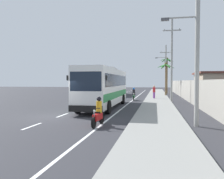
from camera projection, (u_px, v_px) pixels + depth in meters
ground_plane at (58, 117)px, 15.98m from camera, size 160.00×160.00×0.00m
sidewalk_kerb at (157, 104)px, 24.49m from camera, size 3.20×90.00×0.14m
lane_markings at (122, 100)px, 29.60m from camera, size 3.79×71.00×0.01m
boundary_wall at (189, 91)px, 27.65m from camera, size 0.24×60.00×2.59m
coach_bus_foreground at (105, 86)px, 21.69m from camera, size 2.91×12.36×3.86m
coach_bus_far_lane at (109, 84)px, 41.92m from camera, size 3.03×10.62×3.69m
motorcycle_beside_bus at (134, 95)px, 29.61m from camera, size 0.56×1.96×1.65m
motorcycle_trailing at (98, 114)px, 12.74m from camera, size 0.56×1.96×1.62m
pedestrian_near_kerb at (154, 92)px, 31.54m from camera, size 0.36×0.36×1.74m
utility_pole_nearest at (196, 44)px, 12.40m from camera, size 2.97×0.24×8.48m
utility_pole_mid at (172, 59)px, 27.31m from camera, size 2.13×0.24×9.82m
utility_pole_far at (165, 68)px, 42.21m from camera, size 3.01×0.24×9.10m
palm_nearest at (167, 69)px, 46.36m from camera, size 2.66×2.58×7.29m
palm_second at (166, 72)px, 38.17m from camera, size 2.80×2.67×5.57m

